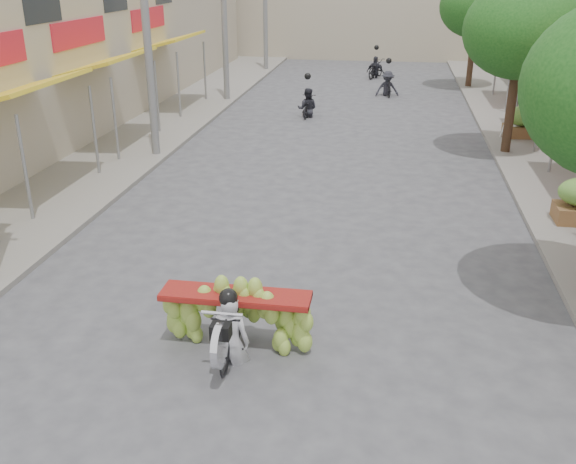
# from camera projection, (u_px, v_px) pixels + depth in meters

# --- Properties ---
(ground) EXTENTS (120.00, 120.00, 0.00)m
(ground) POSITION_uv_depth(u_px,v_px,m) (235.00, 426.00, 8.34)
(ground) COLOR #515155
(ground) RESTS_ON ground
(sidewalk_left) EXTENTS (4.00, 60.00, 0.12)m
(sidewalk_left) POSITION_uv_depth(u_px,v_px,m) (143.00, 131.00, 23.01)
(sidewalk_left) COLOR gray
(sidewalk_left) RESTS_ON ground
(sidewalk_right) EXTENTS (4.00, 60.00, 0.12)m
(sidewalk_right) POSITION_uv_depth(u_px,v_px,m) (551.00, 147.00, 20.96)
(sidewalk_right) COLOR gray
(sidewalk_right) RESTS_ON ground
(utility_pole_mid) EXTENTS (0.60, 0.24, 8.00)m
(utility_pole_mid) POSITION_uv_depth(u_px,v_px,m) (146.00, 22.00, 18.52)
(utility_pole_mid) COLOR slate
(utility_pole_mid) RESTS_ON ground
(utility_pole_far) EXTENTS (0.60, 0.24, 8.00)m
(utility_pole_far) POSITION_uv_depth(u_px,v_px,m) (224.00, 5.00, 26.72)
(utility_pole_far) COLOR slate
(utility_pole_far) RESTS_ON ground
(street_tree_mid) EXTENTS (3.40, 3.40, 5.25)m
(street_tree_mid) POSITION_uv_depth(u_px,v_px,m) (521.00, 30.00, 18.85)
(street_tree_mid) COLOR #3A2719
(street_tree_mid) RESTS_ON ground
(street_tree_far) EXTENTS (3.40, 3.40, 5.25)m
(street_tree_far) POSITION_uv_depth(u_px,v_px,m) (477.00, 6.00, 29.79)
(street_tree_far) COLOR #3A2719
(street_tree_far) RESTS_ON ground
(produce_crate_far) EXTENTS (1.20, 0.88, 1.16)m
(produce_crate_far) POSITION_uv_depth(u_px,v_px,m) (523.00, 119.00, 21.73)
(produce_crate_far) COLOR brown
(produce_crate_far) RESTS_ON ground
(banana_motorbike) EXTENTS (2.31, 1.77, 2.03)m
(banana_motorbike) POSITION_uv_depth(u_px,v_px,m) (233.00, 314.00, 9.67)
(banana_motorbike) COLOR black
(banana_motorbike) RESTS_ON ground
(pedestrian) EXTENTS (1.05, 0.76, 1.91)m
(pedestrian) POSITION_uv_depth(u_px,v_px,m) (515.00, 109.00, 21.63)
(pedestrian) COLOR silver
(pedestrian) RESTS_ON ground
(bg_motorbike_a) EXTENTS (0.81, 1.44, 1.95)m
(bg_motorbike_a) POSITION_uv_depth(u_px,v_px,m) (307.00, 97.00, 25.10)
(bg_motorbike_a) COLOR black
(bg_motorbike_a) RESTS_ON ground
(bg_motorbike_b) EXTENTS (1.15, 1.67, 1.95)m
(bg_motorbike_b) POSITION_uv_depth(u_px,v_px,m) (388.00, 77.00, 29.11)
(bg_motorbike_b) COLOR black
(bg_motorbike_b) RESTS_ON ground
(bg_motorbike_c) EXTENTS (1.18, 1.84, 1.95)m
(bg_motorbike_c) POSITION_uv_depth(u_px,v_px,m) (376.00, 63.00, 33.82)
(bg_motorbike_c) COLOR black
(bg_motorbike_c) RESTS_ON ground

